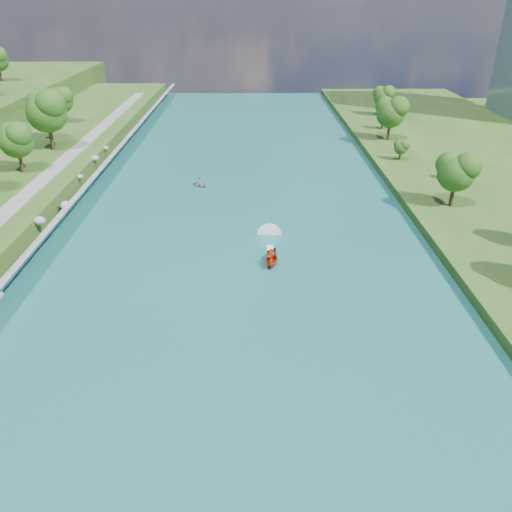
{
  "coord_description": "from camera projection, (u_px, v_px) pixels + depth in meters",
  "views": [
    {
      "loc": [
        2.72,
        -43.76,
        31.16
      ],
      "look_at": [
        3.2,
        10.79,
        2.5
      ],
      "focal_mm": 35.0,
      "sensor_mm": 36.0,
      "label": 1
    }
  ],
  "objects": [
    {
      "name": "ground",
      "position": [
        227.0,
        324.0,
        53.21
      ],
      "size": [
        260.0,
        260.0,
        0.0
      ],
      "primitive_type": "plane",
      "color": "#2D5119",
      "rests_on": "ground"
    },
    {
      "name": "river_water",
      "position": [
        233.0,
        241.0,
        70.89
      ],
      "size": [
        55.0,
        240.0,
        0.1
      ],
      "primitive_type": "cube",
      "color": "#175757",
      "rests_on": "ground"
    },
    {
      "name": "riprap_bank",
      "position": [
        47.0,
        233.0,
        69.33
      ],
      "size": [
        4.6,
        236.0,
        4.16
      ],
      "color": "slate",
      "rests_on": "ground"
    },
    {
      "name": "trees_east",
      "position": [
        494.0,
        186.0,
        72.2
      ],
      "size": [
        15.93,
        142.31,
        11.43
      ],
      "color": "#284B14",
      "rests_on": "berm_east"
    },
    {
      "name": "motorboat",
      "position": [
        271.0,
        254.0,
        66.0
      ],
      "size": [
        3.6,
        18.81,
        2.14
      ],
      "rotation": [
        0.0,
        0.0,
        3.05
      ],
      "color": "red",
      "rests_on": "river_water"
    },
    {
      "name": "raft",
      "position": [
        200.0,
        184.0,
        91.02
      ],
      "size": [
        3.8,
        3.76,
        1.65
      ],
      "rotation": [
        0.0,
        0.0,
        0.82
      ],
      "color": "gray",
      "rests_on": "river_water"
    }
  ]
}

